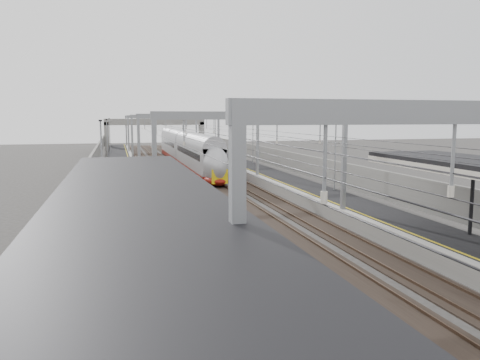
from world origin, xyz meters
TOP-DOWN VIEW (x-y plane):
  - platform_left at (-8.00, 45.00)m, footprint 4.00×120.00m
  - platform_right at (8.00, 45.00)m, footprint 4.00×120.00m
  - tracks at (0.00, 45.00)m, footprint 11.40×140.00m
  - overhead_line at (0.00, 51.62)m, footprint 13.00×140.00m
  - canopy_left at (-8.02, 2.99)m, footprint 4.40×30.00m
  - overbridge at (0.00, 100.00)m, footprint 22.00×2.20m
  - wall_left at (-11.20, 45.00)m, footprint 0.30×120.00m
  - wall_right at (11.20, 45.00)m, footprint 0.30×120.00m
  - train at (1.50, 61.78)m, footprint 2.65×48.35m
  - signal_green at (-5.20, 67.73)m, footprint 0.32×0.32m
  - signal_red_near at (3.20, 66.75)m, footprint 0.32×0.32m
  - signal_red_far at (5.40, 71.44)m, footprint 0.32×0.32m

SIDE VIEW (x-z plane):
  - tracks at x=0.00m, z-range -0.05..0.15m
  - platform_left at x=-8.00m, z-range 0.00..1.00m
  - platform_right at x=8.00m, z-range 0.00..1.00m
  - wall_left at x=-11.20m, z-range 0.00..3.20m
  - wall_right at x=11.20m, z-range 0.00..3.20m
  - train at x=1.50m, z-range -0.04..4.16m
  - signal_green at x=-5.20m, z-range 0.68..4.15m
  - signal_red_near at x=3.20m, z-range 0.68..4.15m
  - signal_red_far at x=5.40m, z-range 0.68..4.15m
  - canopy_left at x=-8.02m, z-range 2.97..7.21m
  - overbridge at x=0.00m, z-range 1.86..8.76m
  - overhead_line at x=0.00m, z-range 2.84..9.44m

